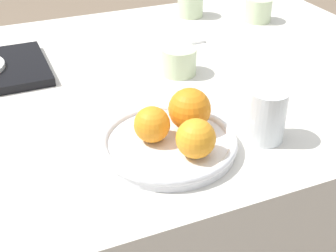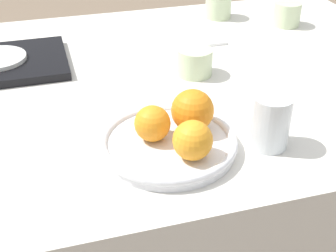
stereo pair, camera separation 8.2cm
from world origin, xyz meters
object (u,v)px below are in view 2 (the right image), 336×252
cup_0 (218,4)px  napkin (201,38)px  orange_0 (152,123)px  water_glass (270,122)px  cup_2 (195,62)px  cup_3 (287,14)px  fruit_platter (168,143)px  orange_2 (192,111)px  orange_1 (193,140)px

cup_0 → napkin: cup_0 is taller
napkin → orange_0: bearing=-119.0°
water_glass → cup_2: (-0.03, 0.32, -0.02)m
water_glass → cup_3: bearing=59.0°
fruit_platter → water_glass: size_ratio=2.50×
fruit_platter → water_glass: water_glass is taller
fruit_platter → cup_2: (0.15, 0.28, 0.02)m
orange_2 → napkin: 0.50m
cup_2 → orange_1: bearing=-109.6°
fruit_platter → orange_2: orange_2 is taller
water_glass → cup_2: 0.32m
water_glass → cup_0: (0.17, 0.68, -0.01)m
cup_3 → napkin: (-0.28, -0.03, -0.03)m
water_glass → cup_0: 0.70m
orange_0 → water_glass: bearing=-14.2°
orange_0 → fruit_platter: bearing=-30.4°
orange_1 → cup_3: size_ratio=0.85×
orange_0 → cup_2: orange_0 is taller
cup_0 → cup_3: size_ratio=1.05×
fruit_platter → napkin: 0.54m
orange_0 → orange_1: bearing=-55.2°
water_glass → orange_2: bearing=153.0°
fruit_platter → cup_3: size_ratio=3.12×
orange_1 → cup_0: orange_1 is taller
fruit_platter → cup_2: cup_2 is taller
orange_0 → cup_2: bearing=57.3°
orange_1 → napkin: 0.59m
cup_0 → cup_3: (0.17, -0.12, -0.01)m
napkin → water_glass: bearing=-96.3°
fruit_platter → orange_1: 0.08m
orange_0 → napkin: 0.54m
orange_2 → orange_1: bearing=-108.4°
cup_0 → orange_2: bearing=-115.5°
cup_3 → fruit_platter: bearing=-134.7°
fruit_platter → orange_2: 0.08m
orange_1 → orange_2: size_ratio=0.87×
cup_0 → napkin: bearing=-125.4°
fruit_platter → cup_3: 0.74m
orange_2 → cup_0: orange_2 is taller
orange_1 → fruit_platter: bearing=114.0°
orange_0 → cup_0: size_ratio=0.77×
fruit_platter → cup_2: 0.32m
orange_1 → cup_3: orange_1 is taller
orange_2 → cup_3: orange_2 is taller
fruit_platter → cup_2: bearing=62.4°
water_glass → cup_3: size_ratio=1.25×
orange_0 → water_glass: (0.20, -0.05, -0.00)m
water_glass → napkin: bearing=83.7°
fruit_platter → napkin: fruit_platter is taller
cup_3 → cup_0: bearing=144.4°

